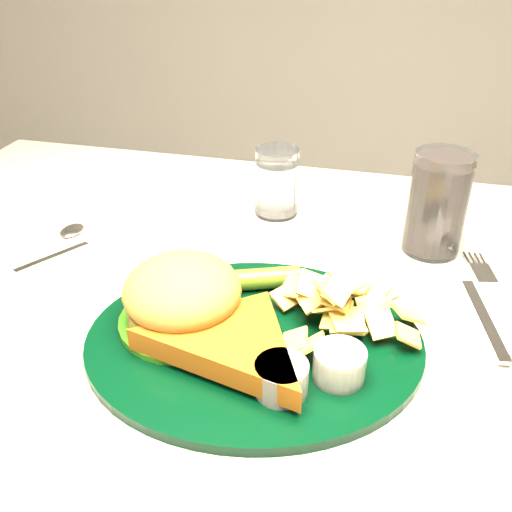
{
  "coord_description": "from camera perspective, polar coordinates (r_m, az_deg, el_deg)",
  "views": [
    {
      "loc": [
        0.14,
        -0.56,
        1.15
      ],
      "look_at": [
        0.0,
        -0.01,
        0.8
      ],
      "focal_mm": 40.0,
      "sensor_mm": 36.0,
      "label": 1
    }
  ],
  "objects": [
    {
      "name": "dinner_plate",
      "position": [
        0.59,
        -0.2,
        -5.87
      ],
      "size": [
        0.41,
        0.36,
        0.08
      ],
      "primitive_type": null,
      "rotation": [
        0.0,
        0.0,
        0.2
      ],
      "color": "black",
      "rests_on": "table"
    },
    {
      "name": "cola_glass",
      "position": [
        0.78,
        17.7,
        5.01
      ],
      "size": [
        0.08,
        0.08,
        0.14
      ],
      "primitive_type": "cylinder",
      "rotation": [
        0.0,
        0.0,
        -0.08
      ],
      "color": "black",
      "rests_on": "table"
    },
    {
      "name": "fork_napkin",
      "position": [
        0.7,
        21.77,
        -5.29
      ],
      "size": [
        0.18,
        0.22,
        0.01
      ],
      "primitive_type": null,
      "rotation": [
        0.0,
        0.0,
        0.2
      ],
      "color": "white",
      "rests_on": "table"
    },
    {
      "name": "spoon",
      "position": [
        0.81,
        -19.73,
        0.05
      ],
      "size": [
        0.11,
        0.14,
        0.01
      ],
      "primitive_type": null,
      "rotation": [
        0.0,
        0.0,
        -0.54
      ],
      "color": "silver",
      "rests_on": "table"
    },
    {
      "name": "water_glass",
      "position": [
        0.86,
        2.09,
        7.4
      ],
      "size": [
        0.08,
        0.08,
        0.1
      ],
      "primitive_type": "cylinder",
      "rotation": [
        0.0,
        0.0,
        -0.3
      ],
      "color": "white",
      "rests_on": "table"
    },
    {
      "name": "table",
      "position": [
        0.96,
        0.03,
        -21.93
      ],
      "size": [
        1.2,
        0.8,
        0.75
      ],
      "primitive_type": null,
      "color": "#A9A599",
      "rests_on": "ground"
    },
    {
      "name": "ramekin",
      "position": [
        0.85,
        -13.65,
        3.78
      ],
      "size": [
        0.05,
        0.05,
        0.03
      ],
      "primitive_type": "cylinder",
      "rotation": [
        0.0,
        0.0,
        0.12
      ],
      "color": "white",
      "rests_on": "table"
    }
  ]
}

